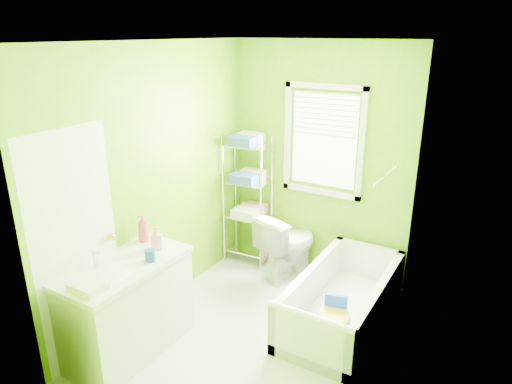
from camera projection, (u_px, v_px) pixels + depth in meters
The scene contains 9 objects.
ground at pixel (252, 330), 4.32m from camera, with size 2.90×2.90×0.00m, color silver.
room_envelope at pixel (251, 174), 3.80m from camera, with size 2.14×2.94×2.62m.
window at pixel (324, 135), 4.91m from camera, with size 0.92×0.05×1.22m.
door at pixel (78, 251), 3.67m from camera, with size 0.09×0.80×2.00m.
right_wall_decor at pixel (370, 225), 3.36m from camera, with size 0.04×1.48×1.17m.
bathtub at pixel (342, 306), 4.40m from camera, with size 0.76×1.62×0.52m.
toilet at pixel (288, 244), 5.18m from camera, with size 0.43×0.75×0.77m, color white.
vanity at pixel (127, 305), 3.91m from camera, with size 0.58×1.13×1.11m.
wire_shelf_unit at pixel (249, 187), 5.33m from camera, with size 0.55×0.44×1.57m.
Camera 1 is at (1.89, -3.10, 2.67)m, focal length 32.00 mm.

